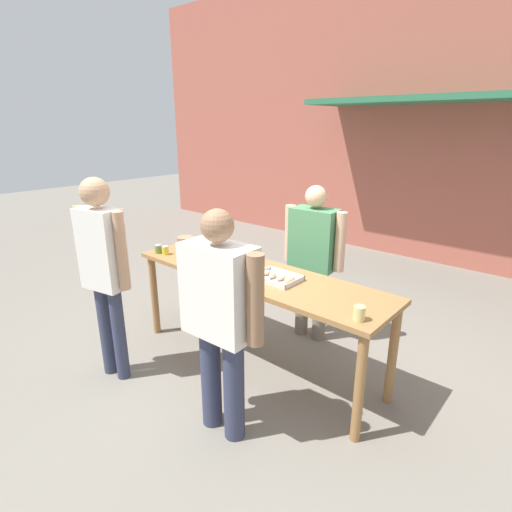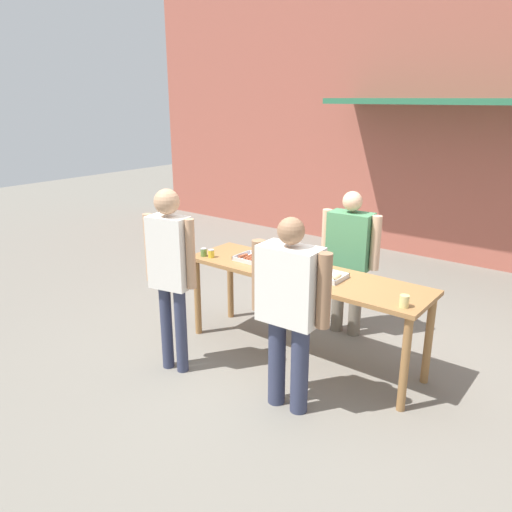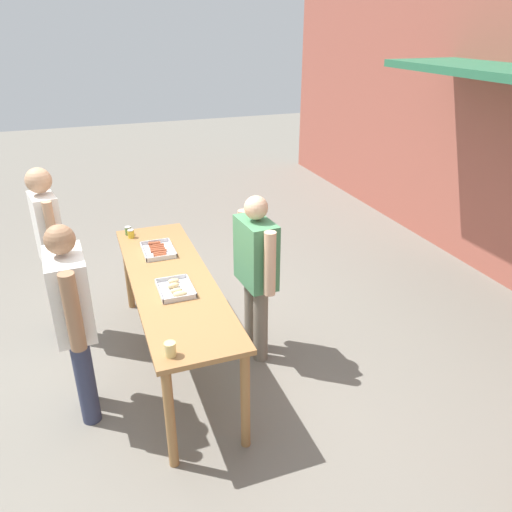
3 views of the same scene
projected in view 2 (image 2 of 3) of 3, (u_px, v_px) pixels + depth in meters
ground_plane at (301, 355)px, 4.98m from camera, size 24.00×24.00×0.00m
building_facade_back at (453, 111)px, 7.28m from camera, size 12.00×1.11×4.50m
serving_table at (303, 283)px, 4.74m from camera, size 2.42×0.67×0.88m
food_tray_sausages at (256, 259)px, 5.02m from camera, size 0.40×0.28×0.04m
food_tray_buns at (326, 276)px, 4.55m from camera, size 0.37×0.27×0.06m
condiment_jar_mustard at (204, 252)px, 5.16m from camera, size 0.06×0.06×0.08m
condiment_jar_ketchup at (211, 253)px, 5.12m from camera, size 0.06×0.06×0.08m
beer_cup at (404, 301)px, 3.90m from camera, size 0.08×0.08×0.10m
person_server_behind_table at (349, 252)px, 5.19m from camera, size 0.64×0.28×1.55m
person_customer_holding_hotdog at (170, 264)px, 4.41m from camera, size 0.51×0.27×1.72m
person_customer_with_cup at (289, 301)px, 3.87m from camera, size 0.69×0.29×1.61m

